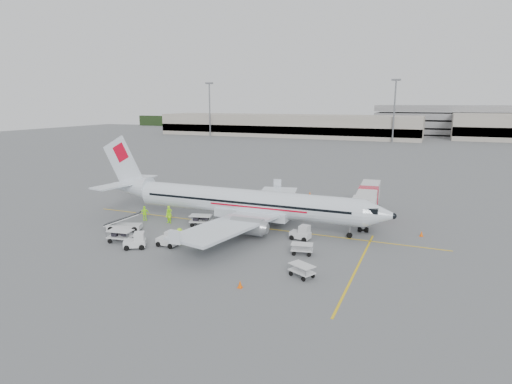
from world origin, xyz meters
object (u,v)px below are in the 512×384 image
(jet_bridge, at_px, (368,203))
(tug_fore, at_px, (300,232))
(tug_mid, at_px, (168,238))
(aircraft, at_px, (246,185))
(belt_loader, at_px, (124,219))
(tug_aft, at_px, (135,240))

(jet_bridge, height_order, tug_fore, jet_bridge)
(jet_bridge, distance_m, tug_mid, 25.21)
(aircraft, distance_m, tug_fore, 8.85)
(belt_loader, height_order, tug_fore, belt_loader)
(tug_fore, relative_size, tug_aft, 0.99)
(belt_loader, distance_m, tug_mid, 8.11)
(aircraft, distance_m, belt_loader, 14.50)
(jet_bridge, distance_m, tug_fore, 12.33)
(belt_loader, height_order, tug_aft, belt_loader)
(tug_aft, bearing_deg, aircraft, 27.92)
(tug_aft, bearing_deg, tug_fore, 1.69)
(belt_loader, bearing_deg, aircraft, 9.26)
(belt_loader, bearing_deg, jet_bridge, 11.12)
(jet_bridge, distance_m, tug_aft, 28.40)
(aircraft, bearing_deg, jet_bridge, 33.22)
(belt_loader, xyz_separation_m, tug_aft, (4.98, -4.51, -0.53))
(aircraft, bearing_deg, tug_mid, -115.37)
(tug_fore, bearing_deg, tug_aft, -140.48)
(jet_bridge, height_order, belt_loader, jet_bridge)
(tug_mid, distance_m, tug_aft, 3.25)
(tug_fore, xyz_separation_m, tug_aft, (-14.57, -9.13, 0.01))
(jet_bridge, relative_size, tug_mid, 7.35)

